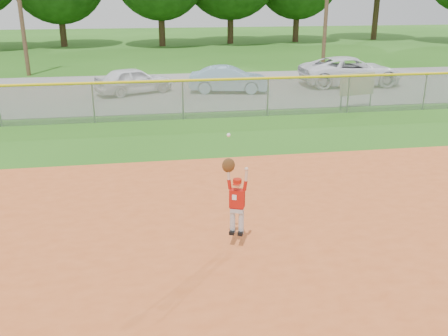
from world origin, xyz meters
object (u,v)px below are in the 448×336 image
Objects in this scene: car_white_a at (134,80)px; sponsor_sign at (357,85)px; car_blue at (229,79)px; ballplayer at (236,197)px; car_white_b at (351,71)px.

sponsor_sign reaches higher than car_white_a.
ballplayer is (-2.55, -15.24, 0.40)m from car_blue.
car_white_b is at bearing 60.45° from ballplayer.
car_white_a is 11.10m from car_white_b.
ballplayer is at bearing 151.21° from car_white_b.
car_white_b is 5.38m from sponsor_sign.
sponsor_sign is at bearing -141.56° from car_white_a.
car_white_b reaches higher than car_blue.
car_white_a is 1.84× the size of ballplayer.
car_blue is at bearing 80.50° from ballplayer.
car_white_b reaches higher than car_white_a.
sponsor_sign is (-1.87, -5.04, 0.22)m from car_white_b.
ballplayer reaches higher than sponsor_sign.
car_white_b is 18.47m from ballplayer.
car_white_a is 4.56m from car_blue.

